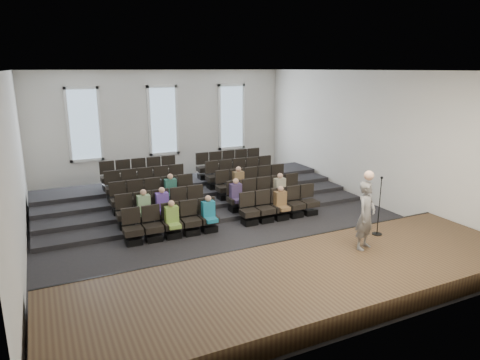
% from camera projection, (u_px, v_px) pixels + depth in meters
% --- Properties ---
extents(ground, '(14.00, 14.00, 0.00)m').
position_uv_depth(ground, '(223.00, 222.00, 14.54)').
color(ground, black).
rests_on(ground, ground).
extents(ceiling, '(12.00, 14.00, 0.02)m').
position_uv_depth(ceiling, '(221.00, 70.00, 13.26)').
color(ceiling, white).
rests_on(ceiling, ground).
extents(wall_back, '(12.00, 0.04, 5.00)m').
position_uv_depth(wall_back, '(163.00, 125.00, 20.03)').
color(wall_back, silver).
rests_on(wall_back, ground).
extents(wall_front, '(12.00, 0.04, 5.00)m').
position_uv_depth(wall_front, '(373.00, 214.00, 7.77)').
color(wall_front, silver).
rests_on(wall_front, ground).
extents(wall_left, '(0.04, 14.00, 5.00)m').
position_uv_depth(wall_left, '(14.00, 167.00, 11.40)').
color(wall_left, silver).
rests_on(wall_left, ground).
extents(wall_right, '(0.04, 14.00, 5.00)m').
position_uv_depth(wall_right, '(366.00, 137.00, 16.40)').
color(wall_right, silver).
rests_on(wall_right, ground).
extents(stage, '(11.80, 3.60, 0.50)m').
position_uv_depth(stage, '(308.00, 280.00, 10.02)').
color(stage, '#47341E').
rests_on(stage, ground).
extents(stage_lip, '(11.80, 0.06, 0.52)m').
position_uv_depth(stage_lip, '(271.00, 252.00, 11.56)').
color(stage_lip, black).
rests_on(stage_lip, ground).
extents(risers, '(11.80, 4.80, 0.60)m').
position_uv_depth(risers, '(192.00, 193.00, 17.26)').
color(risers, black).
rests_on(risers, ground).
extents(seating_rows, '(6.80, 4.70, 1.67)m').
position_uv_depth(seating_rows, '(206.00, 191.00, 15.71)').
color(seating_rows, black).
rests_on(seating_rows, ground).
extents(windows, '(8.44, 0.10, 3.24)m').
position_uv_depth(windows, '(163.00, 121.00, 19.92)').
color(windows, white).
rests_on(windows, wall_back).
extents(audience, '(5.45, 2.64, 1.10)m').
position_uv_depth(audience, '(213.00, 197.00, 14.53)').
color(audience, '#7EA742').
rests_on(audience, seating_rows).
extents(speaker, '(0.77, 0.65, 1.80)m').
position_uv_depth(speaker, '(366.00, 215.00, 10.98)').
color(speaker, slate).
rests_on(speaker, stage).
extents(mic_stand, '(0.28, 0.28, 1.70)m').
position_uv_depth(mic_stand, '(378.00, 217.00, 12.00)').
color(mic_stand, black).
rests_on(mic_stand, stage).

